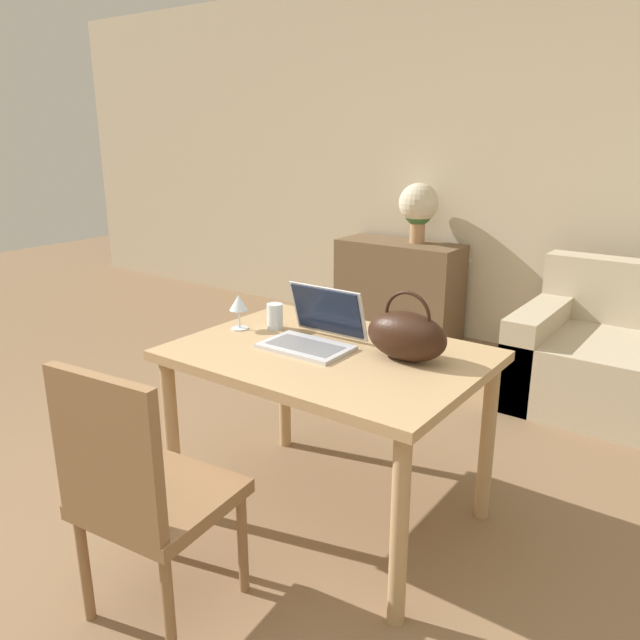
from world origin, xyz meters
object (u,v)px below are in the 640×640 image
at_px(drinking_glass, 275,316).
at_px(flower_vase, 418,207).
at_px(laptop, 316,330).
at_px(handbag, 407,335).
at_px(wine_glass, 239,304).
at_px(chair, 141,487).

height_order(drinking_glass, flower_vase, flower_vase).
xyz_separation_m(laptop, drinking_glass, (-0.27, 0.06, -0.01)).
height_order(laptop, drinking_glass, laptop).
relative_size(laptop, flower_vase, 0.78).
distance_m(drinking_glass, flower_vase, 2.36).
xyz_separation_m(laptop, flower_vase, (-0.77, 2.36, 0.22)).
bearing_deg(handbag, drinking_glass, 179.43).
distance_m(wine_glass, flower_vase, 2.43).
bearing_deg(chair, drinking_glass, 97.67).
distance_m(laptop, flower_vase, 2.49).
bearing_deg(drinking_glass, flower_vase, 102.18).
relative_size(chair, laptop, 2.63).
distance_m(wine_glass, handbag, 0.78).
height_order(laptop, wine_glass, laptop).
height_order(handbag, flower_vase, flower_vase).
height_order(laptop, handbag, handbag).
distance_m(chair, handbag, 1.08).
relative_size(chair, flower_vase, 2.04).
height_order(drinking_glass, handbag, handbag).
bearing_deg(laptop, flower_vase, 108.00).
distance_m(chair, flower_vase, 3.35).
distance_m(drinking_glass, handbag, 0.65).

